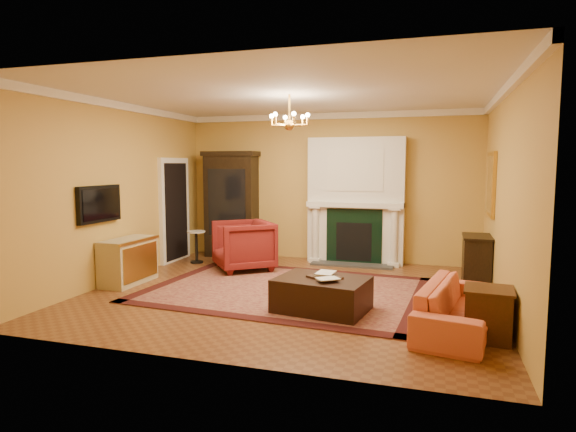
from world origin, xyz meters
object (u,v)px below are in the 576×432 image
at_px(pedestal_table, 196,244).
at_px(wingback_armchair, 243,243).
at_px(end_table, 488,315).
at_px(coral_sofa, 459,299).
at_px(console_table, 476,262).
at_px(leather_ottoman, 322,294).
at_px(commode, 128,261).
at_px(china_cabinet, 232,207).

bearing_deg(pedestal_table, wingback_armchair, -16.47).
bearing_deg(end_table, pedestal_table, 150.90).
xyz_separation_m(wingback_armchair, end_table, (4.00, -2.53, -0.23)).
relative_size(coral_sofa, console_table, 2.40).
height_order(coral_sofa, leather_ottoman, coral_sofa).
height_order(wingback_armchair, coral_sofa, wingback_armchair).
bearing_deg(commode, console_table, 16.22).
height_order(china_cabinet, pedestal_table, china_cabinet).
bearing_deg(coral_sofa, china_cabinet, 62.87).
bearing_deg(console_table, commode, -164.42).
bearing_deg(commode, pedestal_table, 82.07).
distance_m(console_table, leather_ottoman, 2.92).
distance_m(china_cabinet, wingback_armchair, 1.55).
xyz_separation_m(pedestal_table, console_table, (5.22, -0.35, 0.02)).
bearing_deg(wingback_armchair, end_table, 19.27).
height_order(end_table, console_table, console_table).
distance_m(pedestal_table, console_table, 5.23).
bearing_deg(console_table, coral_sofa, -98.50).
xyz_separation_m(commode, coral_sofa, (5.15, -0.79, 0.00)).
relative_size(commode, console_table, 1.26).
xyz_separation_m(pedestal_table, coral_sofa, (4.85, -2.62, -0.00)).
height_order(coral_sofa, console_table, console_table).
distance_m(coral_sofa, end_table, 0.40).
distance_m(china_cabinet, leather_ottoman, 4.35).
relative_size(wingback_armchair, commode, 1.02).
bearing_deg(china_cabinet, wingback_armchair, -59.25).
distance_m(wingback_armchair, end_table, 4.74).
distance_m(china_cabinet, coral_sofa, 5.72).
bearing_deg(leather_ottoman, pedestal_table, 151.52).
xyz_separation_m(coral_sofa, end_table, (0.30, -0.25, -0.09)).
distance_m(coral_sofa, leather_ottoman, 1.74).
bearing_deg(pedestal_table, console_table, -3.87).
relative_size(china_cabinet, commode, 2.14).
xyz_separation_m(commode, end_table, (5.45, -1.04, -0.09)).
distance_m(wingback_armchair, console_table, 4.06).
bearing_deg(end_table, console_table, 88.63).
relative_size(end_table, leather_ottoman, 0.48).
bearing_deg(wingback_armchair, commode, -82.65).
xyz_separation_m(end_table, leather_ottoman, (-2.02, 0.47, -0.05)).
xyz_separation_m(china_cabinet, end_table, (4.77, -3.75, -0.79)).
height_order(commode, leather_ottoman, commode).
relative_size(coral_sofa, leather_ottoman, 1.63).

